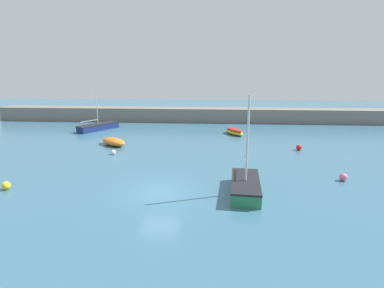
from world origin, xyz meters
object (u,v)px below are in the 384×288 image
mooring_buoy_pink (343,177)px  mooring_buoy_yellow (6,186)px  rowboat_blue_near (113,142)px  rowboat_with_red_cover (234,132)px  mooring_buoy_red (299,147)px  sailboat_twin_hulled (98,127)px  mooring_buoy_white (113,152)px  sailboat_tall_mast (245,186)px

mooring_buoy_pink → mooring_buoy_yellow: bearing=-172.2°
rowboat_blue_near → mooring_buoy_pink: size_ratio=6.61×
rowboat_with_red_cover → rowboat_blue_near: size_ratio=0.95×
rowboat_blue_near → mooring_buoy_red: size_ratio=6.41×
sailboat_twin_hulled → mooring_buoy_white: size_ratio=12.61×
mooring_buoy_red → sailboat_tall_mast: bearing=-120.3°
sailboat_tall_mast → mooring_buoy_yellow: size_ratio=11.33×
rowboat_with_red_cover → mooring_buoy_pink: size_ratio=6.29×
sailboat_twin_hulled → mooring_buoy_yellow: 20.04m
rowboat_blue_near → mooring_buoy_red: rowboat_blue_near is taller
mooring_buoy_pink → mooring_buoy_white: size_ratio=1.22×
rowboat_with_red_cover → mooring_buoy_pink: 16.61m
mooring_buoy_pink → mooring_buoy_white: 19.55m
sailboat_tall_mast → mooring_buoy_white: sailboat_tall_mast is taller
sailboat_tall_mast → mooring_buoy_yellow: 15.90m
rowboat_blue_near → mooring_buoy_red: bearing=-144.4°
mooring_buoy_pink → mooring_buoy_yellow: mooring_buoy_yellow is taller
rowboat_blue_near → mooring_buoy_pink: (19.83, -8.98, -0.11)m
rowboat_with_red_cover → mooring_buoy_white: bearing=-82.6°
mooring_buoy_pink → rowboat_with_red_cover: bearing=114.0°
rowboat_blue_near → sailboat_tall_mast: (12.54, -11.65, 0.11)m
mooring_buoy_red → mooring_buoy_yellow: bearing=-152.8°
sailboat_twin_hulled → sailboat_tall_mast: bearing=-105.4°
rowboat_with_red_cover → sailboat_twin_hulled: 17.77m
rowboat_with_red_cover → sailboat_tall_mast: size_ratio=0.54×
rowboat_blue_near → mooring_buoy_red: 18.98m
rowboat_with_red_cover → mooring_buoy_pink: bearing=-7.4°
rowboat_with_red_cover → mooring_buoy_white: 15.38m
rowboat_with_red_cover → mooring_buoy_red: bearing=9.2°
sailboat_twin_hulled → mooring_buoy_white: 12.62m
rowboat_with_red_cover → sailboat_twin_hulled: size_ratio=0.61×
sailboat_tall_mast → mooring_buoy_white: bearing=-120.9°
mooring_buoy_red → mooring_buoy_pink: mooring_buoy_red is taller
sailboat_tall_mast → mooring_buoy_pink: (7.29, 2.67, -0.22)m
rowboat_with_red_cover → mooring_buoy_yellow: (-16.43, -18.36, -0.08)m
rowboat_blue_near → sailboat_twin_hulled: sailboat_twin_hulled is taller
sailboat_tall_mast → mooring_buoy_yellow: (-15.89, -0.51, -0.21)m
sailboat_twin_hulled → sailboat_tall_mast: (17.15, -19.49, 0.07)m
rowboat_blue_near → mooring_buoy_white: bearing=145.3°
mooring_buoy_white → sailboat_tall_mast: bearing=-35.7°
mooring_buoy_yellow → mooring_buoy_red: bearing=27.2°
sailboat_tall_mast → mooring_buoy_white: 14.11m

